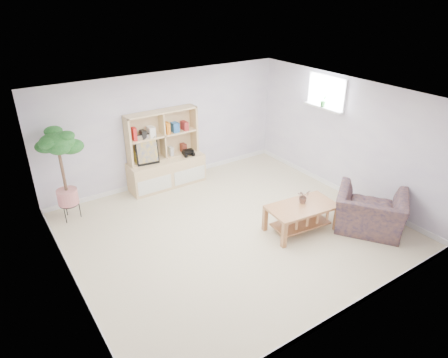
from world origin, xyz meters
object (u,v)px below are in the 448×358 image
storage_unit (165,150)px  floor_tree (64,176)px  armchair (371,209)px  coffee_table (301,218)px

storage_unit → floor_tree: floor_tree is taller
floor_tree → armchair: bearing=-37.7°
floor_tree → storage_unit: bearing=6.4°
storage_unit → coffee_table: 3.20m
storage_unit → armchair: 4.22m
storage_unit → coffee_table: size_ratio=1.37×
storage_unit → coffee_table: bearing=-67.8°
floor_tree → armchair: size_ratio=1.54×
coffee_table → armchair: 1.22m
coffee_table → armchair: size_ratio=1.06×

